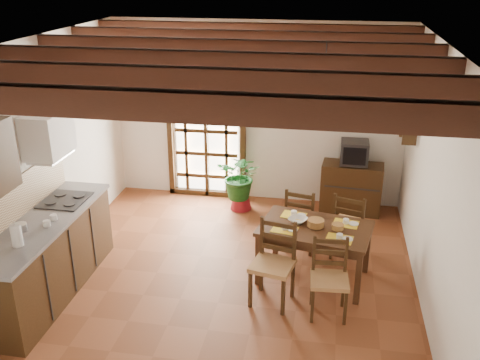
% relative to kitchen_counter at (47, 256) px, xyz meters
% --- Properties ---
extents(ground_plane, '(5.00, 5.00, 0.00)m').
position_rel_kitchen_counter_xyz_m(ground_plane, '(1.96, 0.60, -0.47)').
color(ground_plane, brown).
extents(room_shell, '(4.52, 5.02, 2.81)m').
position_rel_kitchen_counter_xyz_m(room_shell, '(1.96, 0.60, 1.34)').
color(room_shell, silver).
rests_on(room_shell, ground_plane).
extents(ceiling_beams, '(4.50, 4.34, 0.20)m').
position_rel_kitchen_counter_xyz_m(ceiling_beams, '(1.96, 0.60, 2.22)').
color(ceiling_beams, black).
rests_on(ceiling_beams, room_shell).
extents(french_door, '(1.26, 0.11, 2.32)m').
position_rel_kitchen_counter_xyz_m(french_door, '(1.16, 3.05, 0.70)').
color(french_door, white).
rests_on(french_door, ground_plane).
extents(kitchen_counter, '(0.64, 2.25, 1.38)m').
position_rel_kitchen_counter_xyz_m(kitchen_counter, '(0.00, 0.00, 0.00)').
color(kitchen_counter, '#332110').
rests_on(kitchen_counter, ground_plane).
extents(range_hood, '(0.38, 0.60, 0.54)m').
position_rel_kitchen_counter_xyz_m(range_hood, '(-0.09, 0.55, 1.26)').
color(range_hood, white).
rests_on(range_hood, room_shell).
extents(counter_items, '(0.50, 1.43, 0.25)m').
position_rel_kitchen_counter_xyz_m(counter_items, '(0.00, 0.09, 0.49)').
color(counter_items, black).
rests_on(counter_items, kitchen_counter).
extents(dining_table, '(1.40, 1.04, 0.69)m').
position_rel_kitchen_counter_xyz_m(dining_table, '(2.98, 0.83, 0.13)').
color(dining_table, '#3C2313').
rests_on(dining_table, ground_plane).
extents(chair_near_left, '(0.52, 0.50, 0.96)m').
position_rel_kitchen_counter_xyz_m(chair_near_left, '(2.55, 0.25, -0.17)').
color(chair_near_left, '#AA7948').
rests_on(chair_near_left, ground_plane).
extents(chair_near_right, '(0.43, 0.41, 0.87)m').
position_rel_kitchen_counter_xyz_m(chair_near_right, '(3.18, 0.13, -0.20)').
color(chair_near_right, '#AA7948').
rests_on(chair_near_right, ground_plane).
extents(chair_far_left, '(0.49, 0.47, 0.89)m').
position_rel_kitchen_counter_xyz_m(chair_far_left, '(2.79, 1.53, -0.19)').
color(chair_far_left, '#AA7948').
rests_on(chair_far_left, ground_plane).
extents(chair_far_right, '(0.53, 0.51, 0.92)m').
position_rel_kitchen_counter_xyz_m(chair_far_right, '(3.41, 1.41, -0.18)').
color(chair_far_right, '#AA7948').
rests_on(chair_far_right, ground_plane).
extents(table_setting, '(0.93, 0.62, 0.09)m').
position_rel_kitchen_counter_xyz_m(table_setting, '(2.98, 0.83, 0.19)').
color(table_setting, yellow).
rests_on(table_setting, dining_table).
extents(table_bowl, '(0.29, 0.29, 0.05)m').
position_rel_kitchen_counter_xyz_m(table_bowl, '(2.77, 0.92, 0.24)').
color(table_bowl, white).
rests_on(table_bowl, dining_table).
extents(sideboard, '(0.93, 0.48, 0.77)m').
position_rel_kitchen_counter_xyz_m(sideboard, '(3.45, 2.83, -0.09)').
color(sideboard, '#332110').
rests_on(sideboard, ground_plane).
extents(crt_tv, '(0.41, 0.38, 0.35)m').
position_rel_kitchen_counter_xyz_m(crt_tv, '(3.45, 2.82, 0.48)').
color(crt_tv, black).
rests_on(crt_tv, sideboard).
extents(fuse_box, '(0.25, 0.03, 0.32)m').
position_rel_kitchen_counter_xyz_m(fuse_box, '(3.46, 3.08, 1.28)').
color(fuse_box, white).
rests_on(fuse_box, room_shell).
extents(plant_pot, '(0.33, 0.33, 0.20)m').
position_rel_kitchen_counter_xyz_m(plant_pot, '(1.79, 2.60, -0.36)').
color(plant_pot, maroon).
rests_on(plant_pot, ground_plane).
extents(potted_plant, '(1.93, 1.73, 1.92)m').
position_rel_kitchen_counter_xyz_m(potted_plant, '(1.79, 2.60, 0.10)').
color(potted_plant, '#144C19').
rests_on(potted_plant, ground_plane).
extents(wall_shelf, '(0.20, 0.42, 0.20)m').
position_rel_kitchen_counter_xyz_m(wall_shelf, '(4.10, 2.20, 1.04)').
color(wall_shelf, '#332110').
rests_on(wall_shelf, room_shell).
extents(shelf_vase, '(0.15, 0.15, 0.15)m').
position_rel_kitchen_counter_xyz_m(shelf_vase, '(4.10, 2.20, 1.18)').
color(shelf_vase, '#B2BFB2').
rests_on(shelf_vase, wall_shelf).
extents(shelf_flowers, '(0.14, 0.14, 0.36)m').
position_rel_kitchen_counter_xyz_m(shelf_flowers, '(4.10, 2.20, 1.38)').
color(shelf_flowers, yellow).
rests_on(shelf_flowers, shelf_vase).
extents(framed_picture, '(0.03, 0.32, 0.32)m').
position_rel_kitchen_counter_xyz_m(framed_picture, '(4.18, 2.20, 1.58)').
color(framed_picture, brown).
rests_on(framed_picture, room_shell).
extents(pendant_lamp, '(0.36, 0.36, 0.84)m').
position_rel_kitchen_counter_xyz_m(pendant_lamp, '(2.98, 0.93, 1.60)').
color(pendant_lamp, black).
rests_on(pendant_lamp, room_shell).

